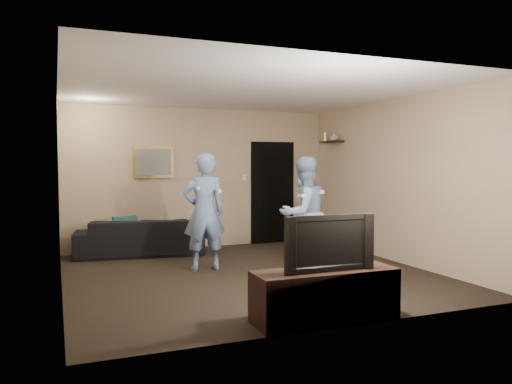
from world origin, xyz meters
name	(u,v)px	position (x,y,z in m)	size (l,w,h in m)	color
ground	(249,274)	(0.00, 0.00, 0.00)	(5.00, 5.00, 0.00)	black
ceiling	(249,90)	(0.00, 0.00, 2.60)	(5.00, 5.00, 0.04)	silver
wall_back	(201,178)	(0.00, 2.50, 1.30)	(5.00, 0.04, 2.60)	tan
wall_front	(344,192)	(0.00, -2.50, 1.30)	(5.00, 0.04, 2.60)	tan
wall_left	(60,186)	(-2.50, 0.00, 1.30)	(0.04, 5.00, 2.60)	tan
wall_right	(395,181)	(2.50, 0.00, 1.30)	(0.04, 5.00, 2.60)	tan
sofa	(140,237)	(-1.22, 2.08, 0.31)	(2.15, 0.84, 0.63)	black
throw_pillow	(125,228)	(-1.47, 2.08, 0.48)	(0.41, 0.13, 0.41)	#184943
painting_frame	(153,162)	(-0.90, 2.48, 1.60)	(0.72, 0.05, 0.57)	olive
painting_canvas	(154,162)	(-0.90, 2.45, 1.60)	(0.62, 0.01, 0.47)	slate
doorway	(273,192)	(1.45, 2.47, 1.00)	(0.90, 0.06, 2.00)	black
light_switch	(244,178)	(0.85, 2.48, 1.30)	(0.08, 0.02, 0.12)	silver
wall_shelf	(332,142)	(2.39, 1.80, 1.99)	(0.20, 0.60, 0.03)	black
shelf_vase	(334,137)	(2.39, 1.71, 2.09)	(0.15, 0.15, 0.16)	silver
shelf_figurine	(325,137)	(2.39, 2.05, 2.09)	(0.06, 0.06, 0.18)	silver
tv_console	(325,296)	(-0.06, -2.26, 0.25)	(1.48, 0.47, 0.53)	black
television	(325,242)	(-0.06, -2.26, 0.79)	(0.97, 0.13, 0.56)	black
wii_player_left	(204,212)	(-0.52, 0.49, 0.86)	(0.65, 0.51, 1.72)	#7090C3
wii_player_right	(304,214)	(0.81, -0.12, 0.84)	(0.92, 0.78, 1.67)	#84A0C0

